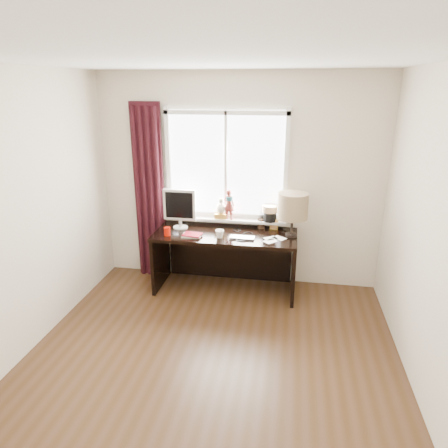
% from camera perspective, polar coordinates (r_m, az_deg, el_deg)
% --- Properties ---
extents(floor, '(3.50, 4.00, 0.00)m').
position_cam_1_polar(floor, '(3.74, -2.69, -21.15)').
color(floor, '#442B1B').
rests_on(floor, ground).
extents(ceiling, '(3.50, 4.00, 0.00)m').
position_cam_1_polar(ceiling, '(2.86, -3.56, 22.73)').
color(ceiling, white).
rests_on(ceiling, wall_back).
extents(wall_back, '(3.50, 0.00, 2.60)m').
position_cam_1_polar(wall_back, '(4.95, 2.06, 6.05)').
color(wall_back, beige).
rests_on(wall_back, ground).
extents(wall_right, '(0.00, 4.00, 2.60)m').
position_cam_1_polar(wall_right, '(3.20, 29.31, -3.94)').
color(wall_right, beige).
rests_on(wall_right, ground).
extents(laptop, '(0.30, 0.20, 0.02)m').
position_cam_1_polar(laptop, '(4.62, 2.61, -1.94)').
color(laptop, silver).
rests_on(laptop, desk).
extents(mug, '(0.13, 0.13, 0.10)m').
position_cam_1_polar(mug, '(4.62, -0.62, -1.38)').
color(mug, white).
rests_on(mug, desk).
extents(red_cup, '(0.08, 0.08, 0.10)m').
position_cam_1_polar(red_cup, '(4.74, -8.11, -1.05)').
color(red_cup, '#A70D00').
rests_on(red_cup, desk).
extents(window, '(1.52, 0.21, 1.40)m').
position_cam_1_polar(window, '(4.93, 0.26, 6.00)').
color(window, white).
rests_on(window, ground).
extents(curtain, '(0.38, 0.09, 2.25)m').
position_cam_1_polar(curtain, '(5.18, -10.64, 4.21)').
color(curtain, black).
rests_on(curtain, floor).
extents(desk, '(1.70, 0.70, 0.75)m').
position_cam_1_polar(desk, '(4.96, 0.37, -3.59)').
color(desk, black).
rests_on(desk, floor).
extents(monitor, '(0.40, 0.18, 0.49)m').
position_cam_1_polar(monitor, '(4.90, -6.36, 2.49)').
color(monitor, beige).
rests_on(monitor, desk).
extents(notebook_stack, '(0.24, 0.18, 0.03)m').
position_cam_1_polar(notebook_stack, '(4.69, -4.60, -1.58)').
color(notebook_stack, beige).
rests_on(notebook_stack, desk).
extents(brush_holder, '(0.09, 0.09, 0.25)m').
position_cam_1_polar(brush_holder, '(4.96, 5.34, 0.11)').
color(brush_holder, black).
rests_on(brush_holder, desk).
extents(icon_frame, '(0.10, 0.04, 0.13)m').
position_cam_1_polar(icon_frame, '(4.91, 7.14, -0.09)').
color(icon_frame, gold).
rests_on(icon_frame, desk).
extents(table_lamp, '(0.35, 0.35, 0.52)m').
position_cam_1_polar(table_lamp, '(4.64, 9.80, 2.49)').
color(table_lamp, black).
rests_on(table_lamp, desk).
extents(loose_papers, '(0.28, 0.30, 0.00)m').
position_cam_1_polar(loose_papers, '(4.62, 7.09, -2.17)').
color(loose_papers, white).
rests_on(loose_papers, desk).
extents(desk_cables, '(0.27, 0.44, 0.01)m').
position_cam_1_polar(desk_cables, '(4.70, 2.71, -1.64)').
color(desk_cables, black).
rests_on(desk_cables, desk).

